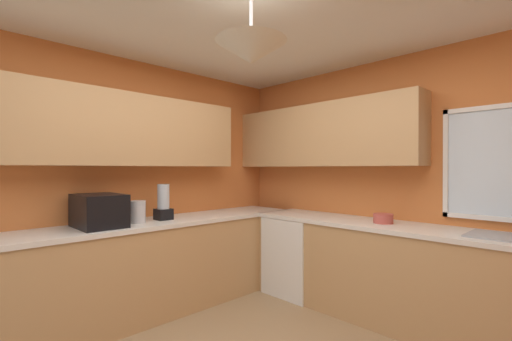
# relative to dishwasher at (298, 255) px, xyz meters

# --- Properties ---
(room_shell) EXTENTS (3.97, 4.10, 2.61)m
(room_shell) POSITION_rel_dishwasher_xyz_m (0.59, -1.13, 1.32)
(room_shell) COLOR #D17238
(room_shell) RESTS_ON ground_plane
(counter_run_left) EXTENTS (0.65, 3.71, 0.91)m
(counter_run_left) POSITION_rel_dishwasher_xyz_m (-0.66, -1.65, 0.02)
(counter_run_left) COLOR tan
(counter_run_left) RESTS_ON ground_plane
(counter_run_back) EXTENTS (3.06, 0.65, 0.91)m
(counter_run_back) POSITION_rel_dishwasher_xyz_m (1.16, 0.03, 0.02)
(counter_run_back) COLOR tan
(counter_run_back) RESTS_ON ground_plane
(dishwasher) EXTENTS (0.60, 0.60, 0.86)m
(dishwasher) POSITION_rel_dishwasher_xyz_m (0.00, 0.00, 0.00)
(dishwasher) COLOR white
(dishwasher) RESTS_ON ground_plane
(microwave) EXTENTS (0.48, 0.36, 0.29)m
(microwave) POSITION_rel_dishwasher_xyz_m (-0.66, -1.97, 0.62)
(microwave) COLOR black
(microwave) RESTS_ON counter_run_left
(kettle) EXTENTS (0.14, 0.14, 0.21)m
(kettle) POSITION_rel_dishwasher_xyz_m (-0.64, -1.62, 0.58)
(kettle) COLOR #B7B7BC
(kettle) RESTS_ON counter_run_left
(bowl) EXTENTS (0.18, 0.18, 0.09)m
(bowl) POSITION_rel_dishwasher_xyz_m (1.00, 0.03, 0.52)
(bowl) COLOR #B74C42
(bowl) RESTS_ON counter_run_back
(blender_appliance) EXTENTS (0.15, 0.15, 0.36)m
(blender_appliance) POSITION_rel_dishwasher_xyz_m (-0.66, -1.34, 0.64)
(blender_appliance) COLOR black
(blender_appliance) RESTS_ON counter_run_left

